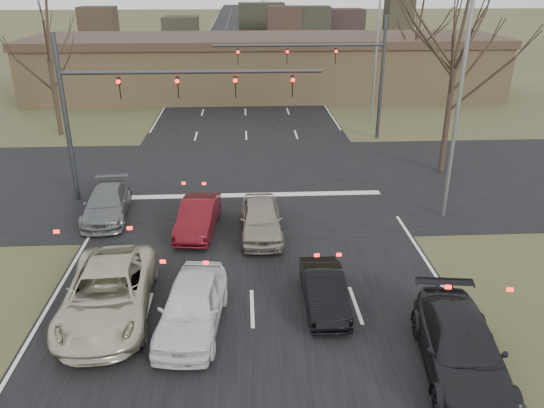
{
  "coord_description": "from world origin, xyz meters",
  "views": [
    {
      "loc": [
        -0.14,
        -11.92,
        10.24
      ],
      "look_at": [
        0.89,
        7.2,
        2.0
      ],
      "focal_mm": 35.0,
      "sensor_mm": 36.0,
      "label": 1
    }
  ],
  "objects_px": {
    "car_red_ahead": "(198,217)",
    "mast_arm_near": "(134,97)",
    "car_charcoal_sedan": "(461,348)",
    "car_grey_ahead": "(107,204)",
    "mast_arm_far": "(340,64)",
    "building": "(266,66)",
    "car_silver_ahead": "(261,219)",
    "car_white_sedan": "(192,306)",
    "streetlight_right_far": "(374,47)",
    "car_black_hatch": "(324,290)",
    "car_silver_suv": "(108,293)",
    "streetlight_right_near": "(455,96)"
  },
  "relations": [
    {
      "from": "car_red_ahead",
      "to": "mast_arm_near",
      "type": "bearing_deg",
      "value": 133.26
    },
    {
      "from": "car_charcoal_sedan",
      "to": "car_grey_ahead",
      "type": "height_order",
      "value": "car_charcoal_sedan"
    },
    {
      "from": "mast_arm_far",
      "to": "car_red_ahead",
      "type": "height_order",
      "value": "mast_arm_far"
    },
    {
      "from": "building",
      "to": "mast_arm_far",
      "type": "relative_size",
      "value": 3.81
    },
    {
      "from": "car_red_ahead",
      "to": "car_silver_ahead",
      "type": "bearing_deg",
      "value": -4.29
    },
    {
      "from": "car_white_sedan",
      "to": "car_charcoal_sedan",
      "type": "bearing_deg",
      "value": -11.46
    },
    {
      "from": "mast_arm_far",
      "to": "car_red_ahead",
      "type": "relative_size",
      "value": 2.68
    },
    {
      "from": "car_white_sedan",
      "to": "car_silver_ahead",
      "type": "bearing_deg",
      "value": 75.6
    },
    {
      "from": "mast_arm_near",
      "to": "car_silver_ahead",
      "type": "relative_size",
      "value": 2.76
    },
    {
      "from": "streetlight_right_far",
      "to": "car_grey_ahead",
      "type": "xyz_separation_m",
      "value": [
        -15.82,
        -16.25,
        -4.91
      ]
    },
    {
      "from": "car_black_hatch",
      "to": "car_grey_ahead",
      "type": "xyz_separation_m",
      "value": [
        -8.91,
        7.7,
        0.06
      ]
    },
    {
      "from": "mast_arm_near",
      "to": "car_red_ahead",
      "type": "height_order",
      "value": "mast_arm_near"
    },
    {
      "from": "mast_arm_near",
      "to": "car_black_hatch",
      "type": "bearing_deg",
      "value": -52.48
    },
    {
      "from": "building",
      "to": "mast_arm_near",
      "type": "height_order",
      "value": "mast_arm_near"
    },
    {
      "from": "car_silver_suv",
      "to": "car_silver_ahead",
      "type": "relative_size",
      "value": 1.33
    },
    {
      "from": "streetlight_right_near",
      "to": "car_black_hatch",
      "type": "bearing_deg",
      "value": -132.68
    },
    {
      "from": "mast_arm_near",
      "to": "car_white_sedan",
      "type": "bearing_deg",
      "value": -72.94
    },
    {
      "from": "mast_arm_near",
      "to": "car_silver_ahead",
      "type": "distance_m",
      "value": 8.45
    },
    {
      "from": "car_silver_ahead",
      "to": "streetlight_right_far",
      "type": "bearing_deg",
      "value": 64.04
    },
    {
      "from": "streetlight_right_far",
      "to": "car_red_ahead",
      "type": "bearing_deg",
      "value": -122.7
    },
    {
      "from": "streetlight_right_near",
      "to": "car_grey_ahead",
      "type": "xyz_separation_m",
      "value": [
        -15.32,
        0.75,
        -4.91
      ]
    },
    {
      "from": "mast_arm_far",
      "to": "car_charcoal_sedan",
      "type": "relative_size",
      "value": 2.13
    },
    {
      "from": "building",
      "to": "car_charcoal_sedan",
      "type": "relative_size",
      "value": 8.14
    },
    {
      "from": "streetlight_right_far",
      "to": "car_black_hatch",
      "type": "relative_size",
      "value": 2.67
    },
    {
      "from": "mast_arm_near",
      "to": "car_red_ahead",
      "type": "distance_m",
      "value": 6.64
    },
    {
      "from": "building",
      "to": "mast_arm_near",
      "type": "xyz_separation_m",
      "value": [
        -7.23,
        -25.0,
        2.41
      ]
    },
    {
      "from": "car_silver_ahead",
      "to": "mast_arm_far",
      "type": "bearing_deg",
      "value": 68.13
    },
    {
      "from": "mast_arm_far",
      "to": "car_silver_suv",
      "type": "relative_size",
      "value": 1.9
    },
    {
      "from": "building",
      "to": "car_silver_suv",
      "type": "xyz_separation_m",
      "value": [
        -6.67,
        -35.07,
        -1.85
      ]
    },
    {
      "from": "streetlight_right_far",
      "to": "car_silver_suv",
      "type": "distance_m",
      "value": 28.25
    },
    {
      "from": "mast_arm_far",
      "to": "car_grey_ahead",
      "type": "relative_size",
      "value": 2.4
    },
    {
      "from": "mast_arm_near",
      "to": "car_grey_ahead",
      "type": "distance_m",
      "value": 5.1
    },
    {
      "from": "mast_arm_far",
      "to": "car_silver_ahead",
      "type": "bearing_deg",
      "value": -111.47
    },
    {
      "from": "car_grey_ahead",
      "to": "car_black_hatch",
      "type": "bearing_deg",
      "value": -45.62
    },
    {
      "from": "car_black_hatch",
      "to": "car_grey_ahead",
      "type": "bearing_deg",
      "value": 139.04
    },
    {
      "from": "mast_arm_far",
      "to": "car_black_hatch",
      "type": "height_order",
      "value": "mast_arm_far"
    },
    {
      "from": "mast_arm_near",
      "to": "car_charcoal_sedan",
      "type": "height_order",
      "value": "mast_arm_near"
    },
    {
      "from": "streetlight_right_near",
      "to": "car_red_ahead",
      "type": "bearing_deg",
      "value": -175.02
    },
    {
      "from": "building",
      "to": "streetlight_right_near",
      "type": "height_order",
      "value": "streetlight_right_near"
    },
    {
      "from": "streetlight_right_near",
      "to": "streetlight_right_far",
      "type": "bearing_deg",
      "value": 88.32
    },
    {
      "from": "building",
      "to": "car_silver_ahead",
      "type": "xyz_separation_m",
      "value": [
        -1.5,
        -29.45,
        -1.92
      ]
    },
    {
      "from": "mast_arm_near",
      "to": "building",
      "type": "bearing_deg",
      "value": 73.87
    },
    {
      "from": "streetlight_right_near",
      "to": "car_silver_ahead",
      "type": "distance_m",
      "value": 9.73
    },
    {
      "from": "car_black_hatch",
      "to": "car_silver_ahead",
      "type": "xyz_separation_m",
      "value": [
        -1.91,
        5.5,
        0.13
      ]
    },
    {
      "from": "car_white_sedan",
      "to": "car_charcoal_sedan",
      "type": "distance_m",
      "value": 8.01
    },
    {
      "from": "mast_arm_near",
      "to": "car_silver_ahead",
      "type": "bearing_deg",
      "value": -37.84
    },
    {
      "from": "streetlight_right_far",
      "to": "car_white_sedan",
      "type": "height_order",
      "value": "streetlight_right_far"
    },
    {
      "from": "car_silver_suv",
      "to": "car_white_sedan",
      "type": "relative_size",
      "value": 1.27
    },
    {
      "from": "car_charcoal_sedan",
      "to": "car_grey_ahead",
      "type": "bearing_deg",
      "value": 145.72
    },
    {
      "from": "streetlight_right_near",
      "to": "car_red_ahead",
      "type": "distance_m",
      "value": 12.11
    }
  ]
}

